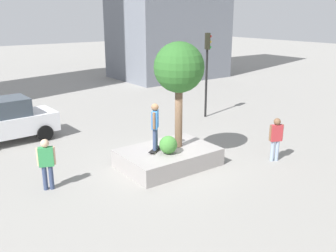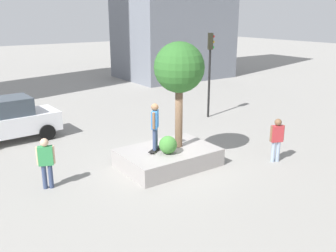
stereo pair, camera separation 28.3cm
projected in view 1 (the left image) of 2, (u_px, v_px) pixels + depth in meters
ground_plane at (170, 164)px, 14.18m from camera, size 120.00×120.00×0.00m
planter_ledge at (168, 157)px, 13.97m from camera, size 3.49×2.41×0.65m
plaza_tree at (179, 69)px, 13.32m from camera, size 1.83×1.83×3.91m
boxwood_shrub at (168, 145)px, 13.37m from camera, size 0.65×0.65×0.65m
skateboard at (155, 150)px, 13.67m from camera, size 0.79×0.61×0.07m
skateboarder at (155, 123)px, 13.37m from camera, size 0.46×0.47×1.72m
police_car at (4, 121)px, 16.31m from camera, size 4.30×2.13×1.96m
traffic_light_corner at (207, 61)px, 19.79m from camera, size 0.37×0.36×4.52m
pedestrian_crossing at (276, 136)px, 14.23m from camera, size 0.55×0.35×1.71m
bystander_watching at (46, 161)px, 11.88m from camera, size 0.55×0.35×1.72m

